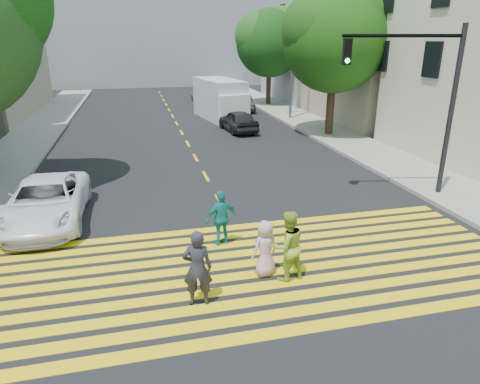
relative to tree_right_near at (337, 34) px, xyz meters
name	(u,v)px	position (x,y,z in m)	size (l,w,h in m)	color
ground	(272,297)	(-8.28, -14.99, -5.60)	(120.00, 120.00, 0.00)	black
sidewalk_left	(43,125)	(-16.78, 7.01, -5.52)	(3.00, 40.00, 0.15)	gray
sidewalk_right	(333,134)	(0.22, 0.01, -5.52)	(3.00, 60.00, 0.15)	gray
curb_red	(3,218)	(-15.18, -8.99, -5.52)	(0.20, 8.00, 0.16)	maroon
crosswalk	(256,268)	(-8.28, -13.72, -5.59)	(13.40, 5.30, 0.01)	yellow
lane_line	(174,119)	(-8.28, 7.51, -5.59)	(0.12, 34.40, 0.01)	yellow
building_right_tan	(402,44)	(6.72, 4.01, -0.60)	(10.00, 10.00, 10.00)	tan
building_right_grey	(331,43)	(6.72, 15.01, -0.60)	(10.00, 10.00, 10.00)	gray
backdrop_block	(152,33)	(-8.28, 33.01, 0.40)	(30.00, 8.00, 12.00)	gray
tree_right_near	(337,34)	(0.00, 0.00, 0.00)	(6.67, 6.20, 8.27)	black
tree_right_far	(270,39)	(0.19, 12.46, -0.30)	(6.37, 5.94, 7.84)	#2D2218
pedestrian_man	(197,268)	(-9.89, -14.85, -4.75)	(0.62, 0.41, 1.70)	#2A2932
pedestrian_woman	(287,246)	(-7.73, -14.34, -4.74)	(0.83, 0.65, 1.71)	#9DC035
pedestrian_child	(265,248)	(-8.17, -14.03, -4.91)	(0.68, 0.44, 1.38)	#D7A4C1
pedestrian_extra	(222,218)	(-8.85, -12.23, -4.82)	(0.91, 0.38, 1.56)	teal
white_sedan	(46,201)	(-13.76, -9.42, -4.93)	(2.20, 4.77, 1.33)	white
dark_car_near	(238,121)	(-4.88, 2.50, -4.94)	(1.55, 3.84, 1.31)	black
silver_car	(204,94)	(-4.87, 15.71, -4.92)	(1.90, 4.68, 1.36)	#9699A0
dark_car_parked	(242,103)	(-2.74, 10.13, -4.96)	(1.35, 3.86, 1.27)	black
white_van	(221,101)	(-5.04, 6.97, -4.31)	(3.00, 6.00, 2.71)	silver
traffic_signal	(423,89)	(-1.56, -10.02, -1.83)	(3.90, 1.10, 5.83)	black
street_lamp	(290,34)	(-0.62, 5.55, 0.03)	(2.22, 0.26, 9.81)	slate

